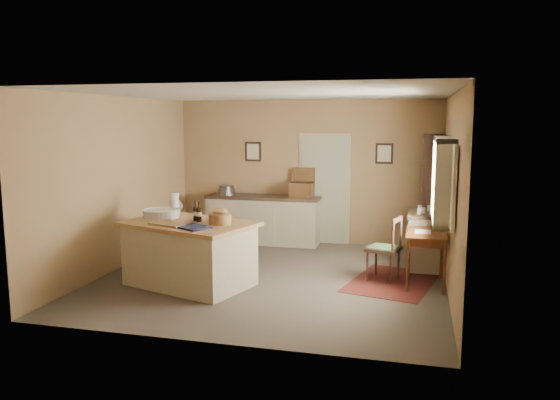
% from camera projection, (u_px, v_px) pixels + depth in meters
% --- Properties ---
extents(ground, '(5.00, 5.00, 0.00)m').
position_uv_depth(ground, '(273.00, 277.00, 8.16)').
color(ground, '#50483D').
rests_on(ground, ground).
extents(wall_back, '(5.00, 0.10, 2.70)m').
position_uv_depth(wall_back, '(306.00, 172.00, 10.36)').
color(wall_back, '#967854').
rests_on(wall_back, ground).
extents(wall_front, '(5.00, 0.10, 2.70)m').
position_uv_depth(wall_front, '(210.00, 217.00, 5.56)').
color(wall_front, '#967854').
rests_on(wall_front, ground).
extents(wall_left, '(0.10, 5.00, 2.70)m').
position_uv_depth(wall_left, '(119.00, 183.00, 8.56)').
color(wall_left, '#967854').
rests_on(wall_left, ground).
extents(wall_right, '(0.10, 5.00, 2.70)m').
position_uv_depth(wall_right, '(451.00, 193.00, 7.36)').
color(wall_right, '#967854').
rests_on(wall_right, ground).
extents(ceiling, '(5.00, 5.00, 0.00)m').
position_uv_depth(ceiling, '(273.00, 94.00, 7.76)').
color(ceiling, silver).
rests_on(ceiling, wall_back).
extents(door, '(0.97, 0.06, 2.11)m').
position_uv_depth(door, '(324.00, 188.00, 10.29)').
color(door, '#9FA589').
rests_on(door, ground).
extents(framed_prints, '(2.82, 0.02, 0.38)m').
position_uv_depth(framed_prints, '(317.00, 153.00, 10.24)').
color(framed_prints, black).
rests_on(framed_prints, ground).
extents(window, '(0.25, 1.99, 1.12)m').
position_uv_depth(window, '(447.00, 180.00, 7.16)').
color(window, '#B5AD93').
rests_on(window, ground).
extents(work_island, '(2.04, 1.63, 1.20)m').
position_uv_depth(work_island, '(189.00, 252.00, 7.73)').
color(work_island, '#B5AD93').
rests_on(work_island, ground).
extents(sideboard, '(2.16, 0.61, 1.18)m').
position_uv_depth(sideboard, '(264.00, 218.00, 10.38)').
color(sideboard, '#B5AD93').
rests_on(sideboard, ground).
extents(rug, '(1.43, 1.81, 0.01)m').
position_uv_depth(rug, '(392.00, 282.00, 7.91)').
color(rug, '#46140E').
rests_on(rug, ground).
extents(writing_desk, '(0.56, 0.91, 0.82)m').
position_uv_depth(writing_desk, '(426.00, 239.00, 7.70)').
color(writing_desk, '#391B0D').
rests_on(writing_desk, ground).
extents(desk_chair, '(0.54, 0.54, 0.93)m').
position_uv_depth(desk_chair, '(383.00, 249.00, 7.95)').
color(desk_chair, black).
rests_on(desk_chair, ground).
extents(right_cabinet, '(0.54, 0.96, 0.99)m').
position_uv_depth(right_cabinet, '(425.00, 239.00, 8.67)').
color(right_cabinet, '#B5AD93').
rests_on(right_cabinet, ground).
extents(shelving_unit, '(0.35, 0.94, 2.09)m').
position_uv_depth(shelving_unit, '(435.00, 196.00, 9.36)').
color(shelving_unit, black).
rests_on(shelving_unit, ground).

